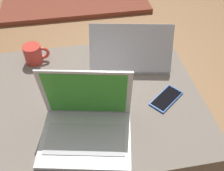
% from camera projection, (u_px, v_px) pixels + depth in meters
% --- Properties ---
extents(ground_plane, '(14.00, 14.00, 0.00)m').
position_uv_depth(ground_plane, '(99.00, 148.00, 1.43)').
color(ground_plane, olive).
extents(ottoman, '(0.91, 0.77, 0.42)m').
position_uv_depth(ottoman, '(98.00, 125.00, 1.28)').
color(ottoman, '#3D3832').
rests_on(ottoman, ground_plane).
extents(laptop_near, '(0.38, 0.32, 0.27)m').
position_uv_depth(laptop_near, '(86.00, 123.00, 0.97)').
color(laptop_near, silver).
rests_on(laptop_near, ottoman).
extents(laptop_far, '(0.41, 0.29, 0.22)m').
position_uv_depth(laptop_far, '(130.00, 55.00, 1.27)').
color(laptop_far, '#B7B7BC').
rests_on(laptop_far, ottoman).
extents(cell_phone, '(0.17, 0.15, 0.01)m').
position_uv_depth(cell_phone, '(166.00, 98.00, 1.12)').
color(cell_phone, '#1E4C9E').
rests_on(cell_phone, ottoman).
extents(coffee_mug, '(0.12, 0.09, 0.09)m').
position_uv_depth(coffee_mug, '(34.00, 54.00, 1.28)').
color(coffee_mug, red).
rests_on(coffee_mug, ottoman).
extents(fireplace_hearth, '(1.40, 0.50, 0.04)m').
position_uv_depth(fireplace_hearth, '(76.00, 5.00, 2.54)').
color(fireplace_hearth, brown).
rests_on(fireplace_hearth, ground_plane).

